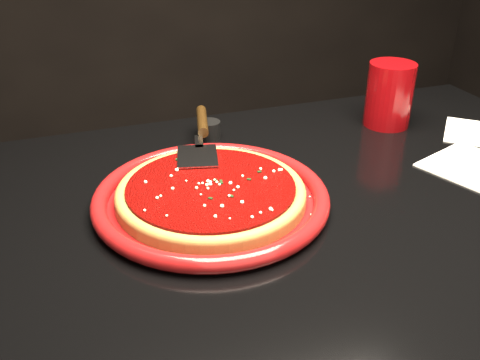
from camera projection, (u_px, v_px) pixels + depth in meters
name	position (u px, v px, depth m)	size (l,w,h in m)	color
table	(300.00, 354.00, 1.08)	(1.20, 0.80, 0.75)	black
plate	(211.00, 197.00, 0.86)	(0.38, 0.38, 0.03)	maroon
pizza_crust	(211.00, 195.00, 0.86)	(0.31, 0.31, 0.02)	brown
pizza_crust_rim	(211.00, 191.00, 0.86)	(0.31, 0.31, 0.02)	brown
pizza_sauce	(211.00, 188.00, 0.85)	(0.27, 0.27, 0.01)	#650402
parmesan_dusting	(211.00, 184.00, 0.85)	(0.26, 0.26, 0.01)	beige
basil_flecks	(211.00, 185.00, 0.85)	(0.24, 0.24, 0.00)	black
pizza_server	(201.00, 135.00, 1.00)	(0.08, 0.30, 0.02)	silver
cup	(389.00, 95.00, 1.13)	(0.10, 0.10, 0.14)	#92070A
napkin_a	(475.00, 168.00, 0.98)	(0.16, 0.16, 0.00)	white
napkin_b	(478.00, 133.00, 1.12)	(0.13, 0.14, 0.00)	white
ramekin	(209.00, 130.00, 1.09)	(0.05, 0.05, 0.04)	black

